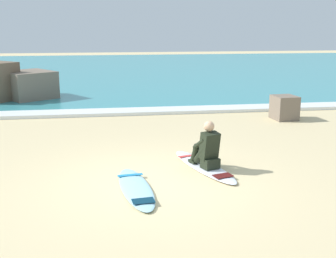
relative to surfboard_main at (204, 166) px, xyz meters
name	(u,v)px	position (x,y,z in m)	size (l,w,h in m)	color
ground_plane	(154,183)	(-1.12, -0.71, -0.04)	(80.00, 80.00, 0.00)	beige
sea	(117,70)	(-1.12, 19.57, 0.01)	(80.00, 28.00, 0.10)	teal
breaking_foam	(131,112)	(-1.12, 5.87, 0.02)	(80.00, 0.90, 0.11)	white
surfboard_main	(204,166)	(0.00, 0.00, 0.00)	(1.15, 2.40, 0.08)	silver
surfer_seated	(207,149)	(0.03, -0.14, 0.40)	(0.56, 0.77, 0.95)	black
surfboard_spare_near	(136,188)	(-1.47, -1.02, 0.00)	(0.74, 2.17, 0.08)	#9ED1E5
shoreline_rock	(284,108)	(3.53, 4.20, 0.33)	(0.67, 0.73, 0.74)	#756656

